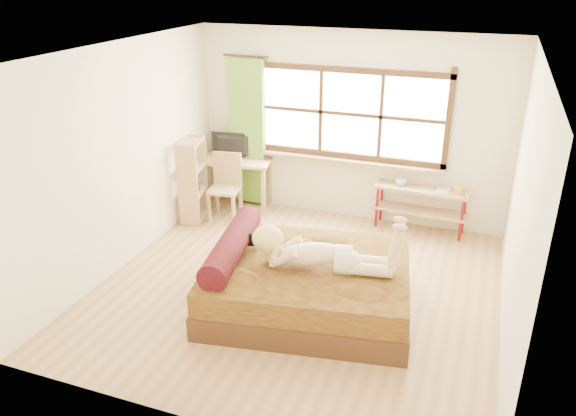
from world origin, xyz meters
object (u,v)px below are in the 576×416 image
at_px(woman, 321,240).
at_px(kitten, 250,238).
at_px(desk, 231,165).
at_px(pipe_shelf, 422,200).
at_px(chair, 226,182).
at_px(bookshelf, 193,180).
at_px(bed, 303,282).

bearing_deg(woman, kitten, 160.92).
relative_size(desk, pipe_shelf, 1.01).
bearing_deg(chair, pipe_shelf, 1.45).
bearing_deg(bookshelf, desk, 50.57).
height_order(bed, kitten, bed).
relative_size(bed, kitten, 7.44).
relative_size(bed, bookshelf, 2.01).
distance_m(woman, desk, 3.15).
bearing_deg(kitten, woman, -19.08).
bearing_deg(desk, bed, -57.87).
relative_size(chair, bookshelf, 0.80).
bearing_deg(woman, desk, 123.52).
bearing_deg(chair, desk, 95.16).
height_order(desk, chair, chair).
distance_m(woman, bookshelf, 2.99).
bearing_deg(desk, pipe_shelf, -5.98).
bearing_deg(bookshelf, kitten, -56.46).
relative_size(bed, desk, 1.87).
bearing_deg(pipe_shelf, bookshelf, -163.96).
bearing_deg(chair, bed, -54.22).
height_order(bed, pipe_shelf, bed).
bearing_deg(pipe_shelf, kitten, -122.25).
relative_size(bed, woman, 1.59).
xyz_separation_m(bed, pipe_shelf, (0.94, 2.39, 0.17)).
distance_m(bed, desk, 3.00).
bearing_deg(bed, desk, 121.19).
bearing_deg(bed, pipe_shelf, 59.19).
height_order(kitten, chair, chair).
distance_m(bed, kitten, 0.77).
xyz_separation_m(desk, chair, (0.09, -0.36, -0.13)).
relative_size(desk, chair, 1.35).
height_order(kitten, pipe_shelf, kitten).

